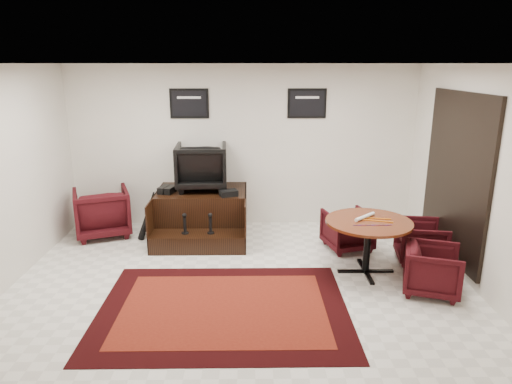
% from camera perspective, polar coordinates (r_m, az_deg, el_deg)
% --- Properties ---
extents(ground, '(6.00, 6.00, 0.00)m').
position_cam_1_polar(ground, '(6.06, -1.91, -11.76)').
color(ground, white).
rests_on(ground, ground).
extents(room_shell, '(6.02, 5.02, 2.81)m').
position_cam_1_polar(room_shell, '(5.60, 2.13, 5.30)').
color(room_shell, silver).
rests_on(room_shell, ground).
extents(area_rug, '(2.93, 2.20, 0.01)m').
position_cam_1_polar(area_rug, '(5.59, -4.09, -14.30)').
color(area_rug, black).
rests_on(area_rug, ground).
extents(shine_podium, '(1.49, 1.53, 0.77)m').
position_cam_1_polar(shine_podium, '(7.72, -6.75, -2.84)').
color(shine_podium, black).
rests_on(shine_podium, ground).
extents(shine_chair, '(0.87, 0.82, 0.85)m').
position_cam_1_polar(shine_chair, '(7.64, -6.84, 3.49)').
color(shine_chair, black).
rests_on(shine_chair, shine_podium).
extents(shoes_pair, '(0.29, 0.34, 0.11)m').
position_cam_1_polar(shoes_pair, '(7.58, -11.05, 0.30)').
color(shoes_pair, black).
rests_on(shoes_pair, shine_podium).
extents(polish_kit, '(0.32, 0.27, 0.09)m').
position_cam_1_polar(polish_kit, '(7.27, -3.44, -0.13)').
color(polish_kit, black).
rests_on(polish_kit, shine_podium).
extents(umbrella_black, '(0.32, 0.12, 0.85)m').
position_cam_1_polar(umbrella_black, '(7.63, -13.44, -2.84)').
color(umbrella_black, black).
rests_on(umbrella_black, ground).
extents(umbrella_hooked, '(0.29, 0.11, 0.79)m').
position_cam_1_polar(umbrella_hooked, '(7.81, -13.39, -2.64)').
color(umbrella_hooked, black).
rests_on(umbrella_hooked, ground).
extents(armchair_side, '(1.09, 1.05, 0.88)m').
position_cam_1_polar(armchair_side, '(8.06, -18.71, -2.12)').
color(armchair_side, black).
rests_on(armchair_side, ground).
extents(meeting_table, '(1.16, 1.16, 0.76)m').
position_cam_1_polar(meeting_table, '(6.37, 13.88, -4.28)').
color(meeting_table, '#4A1A0A').
rests_on(meeting_table, ground).
extents(table_chair_back, '(0.79, 0.76, 0.68)m').
position_cam_1_polar(table_chair_back, '(7.25, 11.36, -4.43)').
color(table_chair_back, black).
rests_on(table_chair_back, ground).
extents(table_chair_window, '(0.71, 0.74, 0.68)m').
position_cam_1_polar(table_chair_window, '(7.08, 19.98, -5.61)').
color(table_chair_window, black).
rests_on(table_chair_window, ground).
extents(table_chair_corner, '(0.79, 0.82, 0.68)m').
position_cam_1_polar(table_chair_corner, '(6.19, 21.21, -8.81)').
color(table_chair_corner, black).
rests_on(table_chair_corner, ground).
extents(paper_roll, '(0.34, 0.32, 0.05)m').
position_cam_1_polar(paper_roll, '(6.41, 13.45, -3.02)').
color(paper_roll, white).
rests_on(paper_roll, meeting_table).
extents(table_clutter, '(0.57, 0.32, 0.01)m').
position_cam_1_polar(table_clutter, '(6.33, 14.58, -3.53)').
color(table_clutter, orange).
rests_on(table_clutter, meeting_table).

